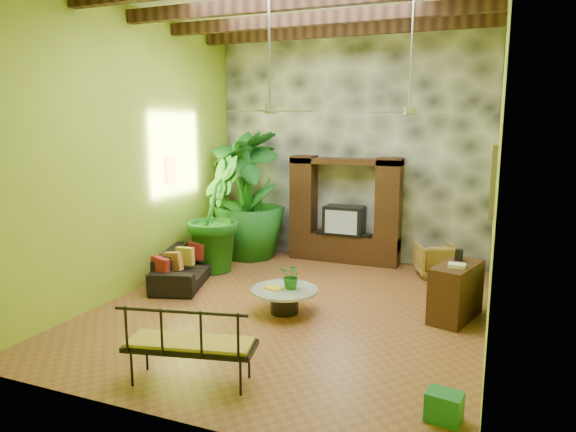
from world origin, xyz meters
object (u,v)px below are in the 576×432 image
at_px(ceiling_fan_back, 410,98).
at_px(green_bin, 444,407).
at_px(tall_plant_b, 214,213).
at_px(tall_plant_c, 249,195).
at_px(entertainment_center, 345,218).
at_px(ceiling_fan_front, 269,96).
at_px(coffee_table, 285,297).
at_px(iron_bench, 187,341).
at_px(side_console, 456,292).
at_px(wicker_armchair, 436,260).
at_px(sofa, 186,266).
at_px(tall_plant_a, 245,196).

distance_m(ceiling_fan_back, green_bin, 5.01).
height_order(tall_plant_b, tall_plant_c, tall_plant_c).
xyz_separation_m(entertainment_center, ceiling_fan_front, (-0.20, -3.54, 2.44)).
bearing_deg(green_bin, coffee_table, 140.46).
bearing_deg(iron_bench, coffee_table, 73.61).
height_order(tall_plant_b, side_console, tall_plant_b).
bearing_deg(iron_bench, wicker_armchair, 55.82).
relative_size(coffee_table, side_console, 0.98).
xyz_separation_m(tall_plant_c, iron_bench, (1.90, -5.51, -0.88)).
xyz_separation_m(sofa, side_console, (4.95, -0.06, 0.13)).
bearing_deg(iron_bench, tall_plant_b, 103.35).
xyz_separation_m(ceiling_fan_back, side_console, (0.94, -0.70, -2.96)).
bearing_deg(tall_plant_a, wicker_armchair, 2.60).
xyz_separation_m(sofa, tall_plant_b, (0.12, 0.93, 0.88)).
relative_size(tall_plant_b, side_console, 2.16).
bearing_deg(sofa, tall_plant_b, -24.25).
relative_size(coffee_table, iron_bench, 0.67).
bearing_deg(tall_plant_c, sofa, -98.70).
distance_m(coffee_table, iron_bench, 2.58).
distance_m(tall_plant_a, green_bin, 7.03).
xyz_separation_m(ceiling_fan_back, tall_plant_b, (-3.89, 0.30, -2.22)).
height_order(ceiling_fan_front, tall_plant_c, ceiling_fan_front).
height_order(wicker_armchair, side_console, side_console).
bearing_deg(sofa, side_console, -107.87).
bearing_deg(ceiling_fan_back, entertainment_center, 129.57).
bearing_deg(green_bin, tall_plant_b, 141.30).
bearing_deg(ceiling_fan_back, side_console, -36.71).
bearing_deg(side_console, entertainment_center, 150.49).
relative_size(tall_plant_b, tall_plant_c, 0.83).
distance_m(ceiling_fan_front, iron_bench, 3.75).
xyz_separation_m(entertainment_center, side_console, (2.54, -2.64, -0.53)).
bearing_deg(side_console, coffee_table, -146.88).
height_order(iron_bench, side_console, iron_bench).
bearing_deg(coffee_table, sofa, 161.03).
distance_m(tall_plant_b, coffee_table, 3.02).
relative_size(wicker_armchair, side_console, 0.66).
distance_m(tall_plant_b, side_console, 4.99).
distance_m(ceiling_fan_back, sofa, 5.11).
height_order(ceiling_fan_front, ceiling_fan_back, same).
bearing_deg(tall_plant_b, green_bin, -38.70).
relative_size(ceiling_fan_back, side_console, 1.70).
relative_size(sofa, coffee_table, 1.94).
height_order(ceiling_fan_back, tall_plant_a, ceiling_fan_back).
bearing_deg(iron_bench, ceiling_fan_front, 77.69).
distance_m(ceiling_fan_front, ceiling_fan_back, 2.41).
relative_size(ceiling_fan_front, tall_plant_c, 0.65).
bearing_deg(green_bin, wicker_armchair, 97.17).
height_order(sofa, iron_bench, iron_bench).
height_order(coffee_table, iron_bench, iron_bench).
bearing_deg(green_bin, entertainment_center, 115.32).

